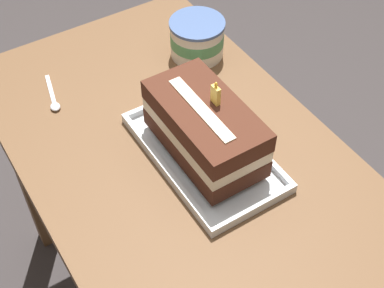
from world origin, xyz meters
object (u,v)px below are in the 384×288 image
Objects in this scene: ice_cream_tub at (197,38)px; serving_spoon_near_tray at (54,102)px; foil_tray at (204,153)px; birthday_cake at (205,128)px.

serving_spoon_near_tray is (-0.02, -0.39, -0.05)m from ice_cream_tub.
foil_tray is 1.35× the size of birthday_cake.
birthday_cake reaches higher than foil_tray.
ice_cream_tub is 0.39m from serving_spoon_near_tray.
foil_tray is 2.70× the size of serving_spoon_near_tray.
birthday_cake is at bearing 33.02° from serving_spoon_near_tray.
foil_tray is 0.08m from birthday_cake.
birthday_cake is 1.95× the size of ice_cream_tub.
birthday_cake is 0.35m from ice_cream_tub.
serving_spoon_near_tray is at bearing -93.54° from ice_cream_tub.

